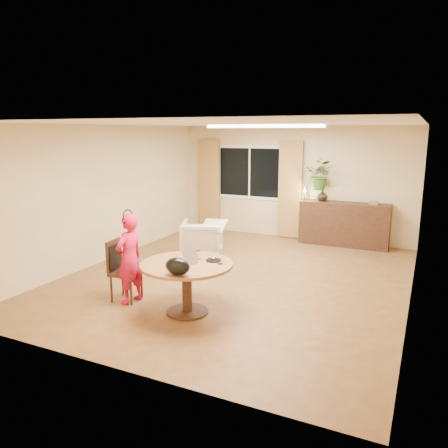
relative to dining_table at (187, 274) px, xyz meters
The scene contains 24 objects.
floor 1.75m from the dining_table, 88.74° to the left, with size 6.50×6.50×0.00m, color brown.
ceiling 2.62m from the dining_table, 88.74° to the left, with size 6.50×6.50×0.00m, color white.
wall_back 4.96m from the dining_table, 89.57° to the left, with size 5.50×5.50×0.00m, color tan.
wall_left 3.26m from the dining_table, 148.62° to the left, with size 6.50×6.50×0.00m, color tan.
wall_right 3.32m from the dining_table, 30.70° to the left, with size 6.50×6.50×0.00m, color tan.
window 5.09m from the dining_table, 102.28° to the left, with size 1.70×0.03×1.30m.
curtain_left 5.29m from the dining_table, 113.72° to the left, with size 0.55×0.08×2.25m, color brown.
curtain_right 4.84m from the dining_table, 90.16° to the left, with size 0.55×0.08×2.25m, color brown.
ceiling_panel 3.48m from the dining_table, 89.27° to the left, with size 2.20×0.35×0.05m, color white.
dining_table is the anchor object (origin of this frame).
dining_chair 1.06m from the dining_table, behind, with size 0.44×0.40×0.91m, color black, non-canonical shape.
child 0.95m from the dining_table, behind, with size 0.32×0.49×1.33m, color #B70E1C.
laptop 0.28m from the dining_table, 153.90° to the left, with size 0.34×0.23×0.23m, color #B7B7BC, non-canonical shape.
tumbler 0.32m from the dining_table, 79.82° to the left, with size 0.08×0.08×0.12m, color white, non-canonical shape.
wine_glass 0.53m from the dining_table, 20.64° to the left, with size 0.07×0.07×0.21m, color white, non-canonical shape.
pot_lid 0.42m from the dining_table, 42.33° to the left, with size 0.22×0.22×0.04m, color white, non-canonical shape.
handbag 0.57m from the dining_table, 72.55° to the right, with size 0.34×0.20×0.22m, color black, non-canonical shape.
armchair 2.77m from the dining_table, 113.83° to the left, with size 0.78×0.80×0.73m, color #C4B59B.
throw 2.66m from the dining_table, 108.56° to the left, with size 0.45×0.55×0.03m, color beige, non-canonical shape.
sideboard 4.84m from the dining_table, 74.68° to the left, with size 1.91×0.47×0.96m, color black.
vase 4.76m from the dining_table, 80.62° to the left, with size 0.24×0.24×0.25m, color black.
bouquet 4.81m from the dining_table, 81.48° to the left, with size 0.59×0.51×0.66m, color #2F6325.
book_stack 5.04m from the dining_table, 68.23° to the left, with size 0.20×0.15×0.08m, color #8F6948, non-canonical shape.
desk_lamp 4.66m from the dining_table, 85.23° to the left, with size 0.13×0.13×0.31m, color black, non-canonical shape.
Camera 1 is at (2.86, -6.58, 2.49)m, focal length 35.00 mm.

